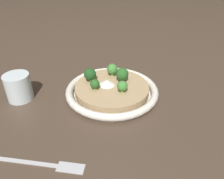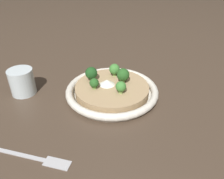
{
  "view_description": "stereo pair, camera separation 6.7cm",
  "coord_description": "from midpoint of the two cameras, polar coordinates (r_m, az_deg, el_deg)",
  "views": [
    {
      "loc": [
        -0.42,
        -0.41,
        0.39
      ],
      "look_at": [
        0.0,
        0.0,
        0.02
      ],
      "focal_mm": 35.0,
      "sensor_mm": 36.0,
      "label": 1
    },
    {
      "loc": [
        -0.37,
        -0.46,
        0.39
      ],
      "look_at": [
        0.0,
        0.0,
        0.02
      ],
      "focal_mm": 35.0,
      "sensor_mm": 36.0,
      "label": 2
    }
  ],
  "objects": [
    {
      "name": "broccoli_back_right",
      "position": [
        0.73,
        3.28,
        5.21
      ],
      "size": [
        0.04,
        0.04,
        0.04
      ],
      "color": "#84A856",
      "rests_on": "risotto_bowl"
    },
    {
      "name": "broccoli_left",
      "position": [
        0.66,
        -1.81,
        1.57
      ],
      "size": [
        0.03,
        0.03,
        0.03
      ],
      "color": "#759E4C",
      "rests_on": "risotto_bowl"
    },
    {
      "name": "ground_plane",
      "position": [
        0.71,
        2.71,
        -1.48
      ],
      "size": [
        6.0,
        6.0,
        0.0
      ],
      "primitive_type": "plane",
      "color": "#47382B"
    },
    {
      "name": "cheese_sprinkle",
      "position": [
        0.69,
        1.48,
        1.85
      ],
      "size": [
        0.05,
        0.05,
        0.02
      ],
      "color": "white",
      "rests_on": "risotto_bowl"
    },
    {
      "name": "drinking_glass",
      "position": [
        0.74,
        -20.09,
        1.85
      ],
      "size": [
        0.08,
        0.08,
        0.08
      ],
      "color": "silver",
      "rests_on": "ground_plane"
    },
    {
      "name": "broccoli_back_left",
      "position": [
        0.7,
        -2.74,
        4.22
      ],
      "size": [
        0.04,
        0.04,
        0.05
      ],
      "color": "#759E4C",
      "rests_on": "risotto_bowl"
    },
    {
      "name": "broccoli_front",
      "position": [
        0.64,
        5.31,
        0.61
      ],
      "size": [
        0.03,
        0.03,
        0.04
      ],
      "color": "#84A856",
      "rests_on": "risotto_bowl"
    },
    {
      "name": "broccoli_front_right",
      "position": [
        0.69,
        5.66,
        3.74
      ],
      "size": [
        0.04,
        0.04,
        0.05
      ],
      "color": "#668E47",
      "rests_on": "risotto_bowl"
    },
    {
      "name": "fork_utensil",
      "position": [
        0.53,
        -15.21,
        -17.18
      ],
      "size": [
        0.13,
        0.17,
        0.0
      ],
      "rotation": [
        0.0,
        0.0,
        -0.94
      ],
      "color": "#B7B7BC",
      "rests_on": "ground_plane"
    },
    {
      "name": "risotto_bowl",
      "position": [
        0.7,
        2.75,
        -0.32
      ],
      "size": [
        0.29,
        0.29,
        0.03
      ],
      "color": "silver",
      "rests_on": "ground_plane"
    }
  ]
}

